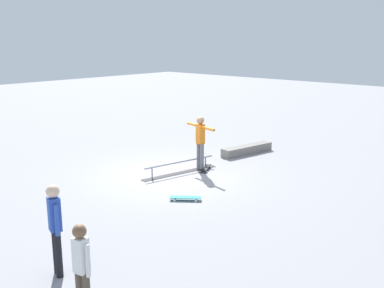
{
  "coord_description": "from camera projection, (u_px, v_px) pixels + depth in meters",
  "views": [
    {
      "loc": [
        9.16,
        9.08,
        4.05
      ],
      "look_at": [
        -0.36,
        0.53,
        1.0
      ],
      "focal_mm": 41.76,
      "sensor_mm": 36.0,
      "label": 1
    }
  ],
  "objects": [
    {
      "name": "bystander_white_shirt",
      "position": [
        82.0,
        266.0,
        6.43
      ],
      "size": [
        0.2,
        0.34,
        1.49
      ],
      "rotation": [
        0.0,
        0.0,
        1.73
      ],
      "color": "brown",
      "rests_on": "ground_plane"
    },
    {
      "name": "skater_main",
      "position": [
        200.0,
        139.0,
        13.76
      ],
      "size": [
        0.4,
        1.36,
        1.71
      ],
      "rotation": [
        0.0,
        0.0,
        4.48
      ],
      "color": "slate",
      "rests_on": "ground_plane"
    },
    {
      "name": "ground_plane",
      "position": [
        171.0,
        176.0,
        13.48
      ],
      "size": [
        60.0,
        60.0,
        0.0
      ],
      "primitive_type": "plane",
      "color": "gray"
    },
    {
      "name": "loose_skateboard_teal",
      "position": [
        185.0,
        197.0,
        11.41
      ],
      "size": [
        0.65,
        0.75,
        0.09
      ],
      "rotation": [
        0.0,
        0.0,
        5.38
      ],
      "color": "teal",
      "rests_on": "ground_plane"
    },
    {
      "name": "bystander_blue_shirt",
      "position": [
        55.0,
        225.0,
        7.62
      ],
      "size": [
        0.25,
        0.38,
        1.66
      ],
      "rotation": [
        0.0,
        0.0,
        4.38
      ],
      "color": "black",
      "rests_on": "ground_plane"
    },
    {
      "name": "grind_rail",
      "position": [
        180.0,
        168.0,
        13.68
      ],
      "size": [
        2.64,
        0.77,
        0.38
      ],
      "rotation": [
        0.0,
        0.0,
        -0.2
      ],
      "color": "black",
      "rests_on": "ground_plane"
    },
    {
      "name": "skate_ledge",
      "position": [
        247.0,
        149.0,
        16.02
      ],
      "size": [
        2.2,
        0.78,
        0.29
      ],
      "primitive_type": "cube",
      "rotation": [
        0.0,
        0.0,
        -0.18
      ],
      "color": "gray",
      "rests_on": "ground_plane"
    },
    {
      "name": "skateboard_main",
      "position": [
        205.0,
        168.0,
        14.01
      ],
      "size": [
        0.81,
        0.54,
        0.09
      ],
      "rotation": [
        0.0,
        0.0,
        0.46
      ],
      "color": "black",
      "rests_on": "ground_plane"
    }
  ]
}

